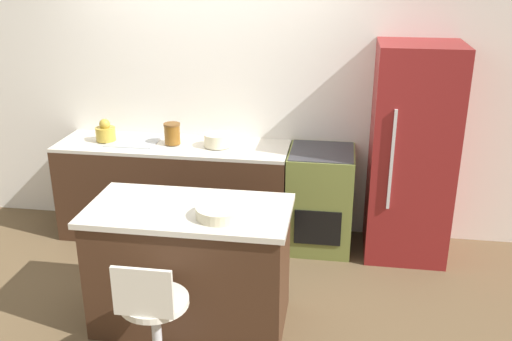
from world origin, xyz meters
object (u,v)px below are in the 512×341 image
object	(u,v)px
refrigerator	(411,154)
mixing_bowl	(217,140)
oven_range	(320,199)
stool_chair	(154,323)
kettle	(105,132)

from	to	relation	value
refrigerator	mixing_bowl	distance (m)	1.67
mixing_bowl	oven_range	bearing A→B (deg)	-0.02
oven_range	mixing_bowl	size ratio (longest dim) A/B	3.83
oven_range	refrigerator	size ratio (longest dim) A/B	0.49
stool_chair	mixing_bowl	world-z (taller)	mixing_bowl
kettle	stool_chair	bearing A→B (deg)	-61.29
refrigerator	stool_chair	size ratio (longest dim) A/B	2.08
stool_chair	mixing_bowl	distance (m)	2.02
refrigerator	kettle	world-z (taller)	refrigerator
stool_chair	kettle	world-z (taller)	kettle
stool_chair	kettle	bearing A→B (deg)	118.71
mixing_bowl	stool_chair	bearing A→B (deg)	-89.07
oven_range	mixing_bowl	world-z (taller)	mixing_bowl
kettle	mixing_bowl	xyz separation A→B (m)	(1.04, 0.00, -0.02)
kettle	mixing_bowl	bearing A→B (deg)	0.00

